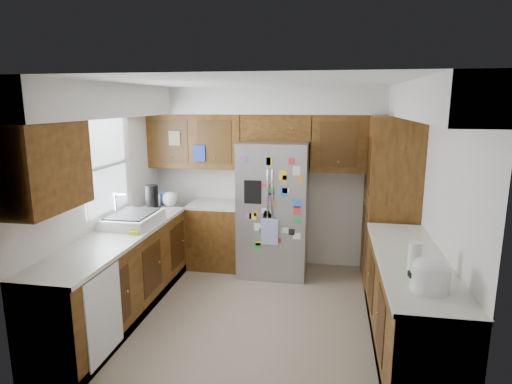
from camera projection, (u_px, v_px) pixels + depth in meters
The scene contains 12 objects.
floor at pixel (259, 312), 4.79m from camera, with size 3.60×3.60×0.00m, color gray.
room_shell at pixel (255, 146), 4.79m from camera, with size 3.64×3.24×2.52m.
left_counter_run at pixel (144, 267), 4.96m from camera, with size 1.36×3.20×0.92m.
right_counter_run at pixel (408, 308), 3.99m from camera, with size 0.63×2.25×0.92m.
pantry at pixel (390, 201), 5.42m from camera, with size 0.60×0.90×2.15m, color #3E200C.
fridge at pixel (274, 209), 5.77m from camera, with size 0.90×0.79×1.80m.
bridge_cabinet at pixel (277, 127), 5.76m from camera, with size 0.96×0.34×0.35m, color #3E200C.
fridge_top_items at pixel (281, 105), 5.67m from camera, with size 0.92×0.30×0.26m.
sink_assembly at pixel (133, 219), 4.94m from camera, with size 0.52×0.74×0.37m.
left_counter_clutter at pixel (160, 200), 5.61m from camera, with size 0.32×0.82×0.38m.
rice_cooker at pixel (430, 274), 3.20m from camera, with size 0.30×0.29×0.25m.
paper_towel at pixel (415, 256), 3.60m from camera, with size 0.11×0.11×0.24m, color white.
Camera 1 is at (0.73, -4.35, 2.31)m, focal length 30.00 mm.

